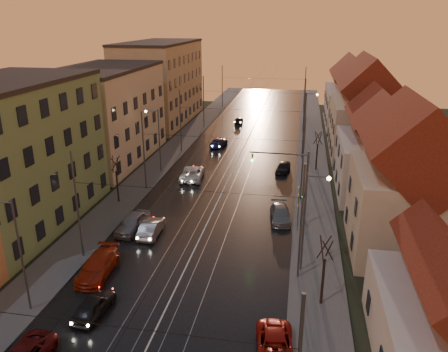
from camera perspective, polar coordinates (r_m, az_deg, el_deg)
The scene contains 43 objects.
ground at distance 28.01m, azimuth -10.00°, elevation -21.23°, with size 160.00×160.00×0.00m, color black.
road at distance 62.86m, azimuth 2.26°, elevation 3.03°, with size 16.00×120.00×0.04m, color black.
sidewalk_left at distance 64.89m, azimuth -6.53°, elevation 3.51°, with size 4.00×120.00×0.15m, color #4C4C4C.
sidewalk_right at distance 62.35m, azimuth 11.41°, elevation 2.55°, with size 4.00×120.00×0.15m, color #4C4C4C.
tram_rail_0 at distance 63.17m, azimuth 0.29°, elevation 3.17°, with size 0.06×120.00×0.03m, color gray.
tram_rail_1 at distance 62.95m, azimuth 1.57°, elevation 3.10°, with size 0.06×120.00×0.03m, color gray.
tram_rail_2 at distance 62.75m, azimuth 2.96°, elevation 3.03°, with size 0.06×120.00×0.03m, color gray.
tram_rail_3 at distance 62.60m, azimuth 4.26°, elevation 2.95°, with size 0.06×120.00×0.03m, color gray.
apartment_left_1 at distance 43.85m, azimuth -26.15°, elevation 2.25°, with size 10.00×18.00×13.00m, color #69905B.
apartment_left_2 at distance 60.65m, azimuth -15.24°, elevation 7.56°, with size 10.00×20.00×12.00m, color beige.
apartment_left_3 at distance 82.48m, azimuth -8.26°, elevation 11.89°, with size 10.00×24.00×14.00m, color tan.
house_right_1 at distance 37.96m, azimuth 23.01°, elevation -1.51°, with size 8.67×10.20×10.80m.
house_right_2 at distance 50.31m, azimuth 19.92°, elevation 2.98°, with size 9.18×12.24×9.20m.
house_right_3 at distance 64.44m, azimuth 18.01°, elevation 7.80°, with size 9.18×14.28×11.50m.
house_right_4 at distance 82.16m, azimuth 16.44°, elevation 9.88°, with size 9.18×16.32×10.00m.
catenary_pole_l_1 at distance 35.87m, azimuth -18.61°, elevation -3.80°, with size 0.16×0.16×9.00m, color #595B60.
catenary_pole_r_1 at distance 31.75m, azimuth 10.05°, elevation -6.16°, with size 0.16×0.16×9.00m, color #595B60.
catenary_pole_l_2 at distance 48.68m, azimuth -10.42°, elevation 3.14°, with size 0.16×0.16×9.00m, color #595B60.
catenary_pole_r_2 at distance 45.73m, azimuth 10.26°, elevation 2.05°, with size 0.16×0.16×9.00m, color #595B60.
catenary_pole_l_3 at distance 62.47m, azimuth -5.70°, elevation 7.09°, with size 0.16×0.16×9.00m, color #595B60.
catenary_pole_r_3 at distance 60.20m, azimuth 10.37°, elevation 6.37°, with size 0.16×0.16×9.00m, color #595B60.
catenary_pole_l_4 at distance 76.71m, azimuth -2.68°, elevation 9.57°, with size 0.16×0.16×9.00m, color #595B60.
catenary_pole_r_4 at distance 74.87m, azimuth 10.44°, elevation 9.01°, with size 0.16×0.16×9.00m, color #595B60.
catenary_pole_l_5 at distance 94.12m, azimuth -0.23°, elevation 11.53°, with size 0.16×0.16×9.00m, color #595B60.
catenary_pole_r_5 at distance 92.62m, azimuth 10.50°, elevation 11.07°, with size 0.16×0.16×9.00m, color #595B60.
street_lamp_0 at distance 30.70m, azimuth -25.64°, elevation -8.12°, with size 1.75×0.32×8.00m.
street_lamp_1 at distance 32.51m, azimuth 11.00°, elevation -4.83°, with size 1.75×0.32×8.00m.
street_lamp_2 at distance 54.18m, azimuth -8.78°, elevation 5.38°, with size 1.75×0.32×8.00m.
street_lamp_3 at distance 66.96m, azimuth 10.86°, elevation 8.04°, with size 1.75×0.32×8.00m.
traffic_light_mast at distance 40.01m, azimuth 9.34°, elevation -0.36°, with size 5.30×0.32×7.20m.
bare_tree_0 at distance 46.39m, azimuth -13.80°, elevation -0.58°, with size 1.09×1.09×5.11m.
bare_tree_1 at distance 30.16m, azimuth 12.87°, elevation -12.25°, with size 1.09×1.09×5.11m.
bare_tree_2 at distance 55.92m, azimuth 12.06°, elevation 3.08°, with size 1.09×1.09×5.11m.
driving_car_0 at distance 30.83m, azimuth -16.66°, elevation -15.93°, with size 1.57×3.90×1.33m, color black.
driving_car_1 at distance 39.69m, azimuth -9.47°, elevation -6.68°, with size 1.47×4.23×1.39m, color gray.
driving_car_2 at distance 52.57m, azimuth -4.15°, elevation 0.39°, with size 2.49×5.39×1.50m, color silver.
driving_car_3 at distance 65.79m, azimuth -0.72°, elevation 4.40°, with size 1.82×4.49×1.30m, color #161B44.
driving_car_4 at distance 80.58m, azimuth 1.95°, elevation 7.27°, with size 1.46×3.62×1.23m, color black.
parked_left_2 at distance 34.83m, azimuth -16.17°, elevation -11.23°, with size 2.06×5.07×1.47m, color #9F260F.
parked_left_3 at distance 40.69m, azimuth -11.82°, elevation -6.01°, with size 1.86×4.62×1.57m, color gray.
parked_right_0 at distance 26.83m, azimuth 6.68°, elevation -21.39°, with size 2.14×4.64×1.29m, color #AB1811.
parked_right_1 at distance 42.22m, azimuth 7.38°, elevation -4.95°, with size 1.81×4.46×1.29m, color gray.
parked_right_2 at distance 55.34m, azimuth 7.73°, elevation 1.15°, with size 1.50×3.72×1.27m, color black.
Camera 1 is at (8.09, -19.59, 18.32)m, focal length 35.00 mm.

